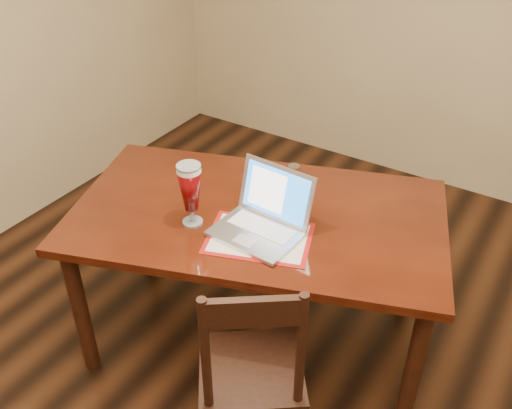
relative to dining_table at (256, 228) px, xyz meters
The scene contains 3 objects.
room_shell 1.21m from the dining_table, 53.39° to the right, with size 4.51×5.01×2.71m.
dining_table is the anchor object (origin of this frame).
dining_chair 0.67m from the dining_table, 59.20° to the right, with size 0.57×0.57×0.98m.
Camera 1 is at (0.78, -1.31, 2.27)m, focal length 40.00 mm.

